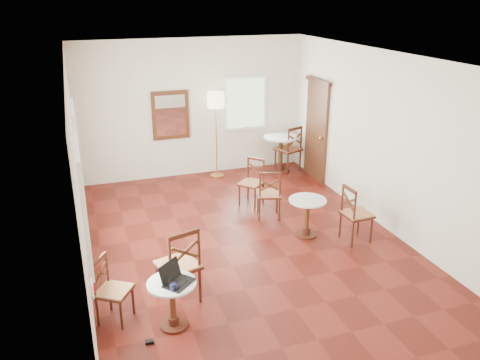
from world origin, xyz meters
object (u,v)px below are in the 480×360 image
(chair_back_a, at_px, (289,149))
(mouse, at_px, (165,279))
(floor_lamp, at_px, (216,106))
(navy_mug, at_px, (174,287))
(chair_near_a, at_px, (179,265))
(cafe_table_back, at_px, (281,150))
(chair_mid_b, at_px, (356,214))
(water_glass, at_px, (171,281))
(laptop, at_px, (175,278))
(chair_near_b, at_px, (112,290))
(chair_back_b, at_px, (252,182))
(chair_mid_a, at_px, (269,194))
(cafe_table_mid, at_px, (307,213))
(power_adapter, at_px, (149,342))
(cafe_table_near, at_px, (173,299))

(chair_back_a, relative_size, mouse, 10.57)
(floor_lamp, bearing_deg, navy_mug, -111.52)
(chair_near_a, bearing_deg, cafe_table_back, -143.74)
(chair_mid_b, bearing_deg, mouse, 106.90)
(cafe_table_back, height_order, chair_mid_b, chair_mid_b)
(cafe_table_back, height_order, water_glass, cafe_table_back)
(laptop, bearing_deg, mouse, 103.12)
(navy_mug, bearing_deg, chair_near_b, 140.22)
(chair_near_a, height_order, floor_lamp, floor_lamp)
(mouse, bearing_deg, chair_back_b, 45.31)
(floor_lamp, xyz_separation_m, water_glass, (-2.01, -4.97, -0.92))
(chair_mid_a, xyz_separation_m, chair_back_a, (1.37, 2.18, 0.06))
(chair_mid_b, relative_size, laptop, 2.12)
(chair_back_b, xyz_separation_m, floor_lamp, (-0.22, 1.69, 1.16))
(chair_near_b, bearing_deg, laptop, -85.73)
(chair_near_b, bearing_deg, floor_lamp, 2.84)
(chair_mid_b, xyz_separation_m, chair_back_a, (0.36, 3.45, 0.05))
(chair_back_b, distance_m, water_glass, 3.97)
(chair_near_a, height_order, chair_back_a, chair_near_a)
(cafe_table_mid, distance_m, floor_lamp, 3.51)
(navy_mug, bearing_deg, water_glass, 93.10)
(chair_mid_b, bearing_deg, chair_back_b, 26.31)
(cafe_table_mid, xyz_separation_m, cafe_table_back, (0.85, 3.10, 0.10))
(water_glass, bearing_deg, chair_back_b, 55.79)
(chair_near_b, bearing_deg, cafe_table_mid, -35.34)
(chair_mid_a, bearing_deg, water_glass, 64.42)
(chair_mid_a, relative_size, power_adapter, 9.50)
(cafe_table_back, relative_size, chair_mid_b, 0.86)
(power_adapter, bearing_deg, cafe_table_mid, 32.59)
(chair_mid_a, relative_size, laptop, 2.07)
(chair_back_b, height_order, power_adapter, chair_back_b)
(cafe_table_back, height_order, floor_lamp, floor_lamp)
(chair_mid_a, bearing_deg, chair_mid_b, 144.72)
(chair_near_a, height_order, mouse, chair_near_a)
(cafe_table_mid, relative_size, cafe_table_back, 0.80)
(cafe_table_near, distance_m, floor_lamp, 5.44)
(chair_near_b, bearing_deg, chair_mid_a, -20.53)
(laptop, bearing_deg, chair_mid_a, 7.75)
(chair_near_a, relative_size, mouse, 10.86)
(cafe_table_mid, bearing_deg, navy_mug, -145.01)
(cafe_table_mid, bearing_deg, chair_near_a, -154.36)
(chair_mid_b, xyz_separation_m, floor_lamp, (-1.31, 3.64, 1.13))
(chair_near_b, distance_m, power_adapter, 0.81)
(chair_near_b, xyz_separation_m, chair_mid_a, (2.96, 2.16, 0.04))
(water_glass, bearing_deg, chair_near_a, 69.40)
(chair_back_b, xyz_separation_m, power_adapter, (-2.55, -3.45, -0.43))
(cafe_table_mid, bearing_deg, mouse, -149.08)
(cafe_table_mid, height_order, power_adapter, cafe_table_mid)
(cafe_table_mid, bearing_deg, cafe_table_near, -147.49)
(chair_back_a, bearing_deg, chair_near_b, 24.34)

